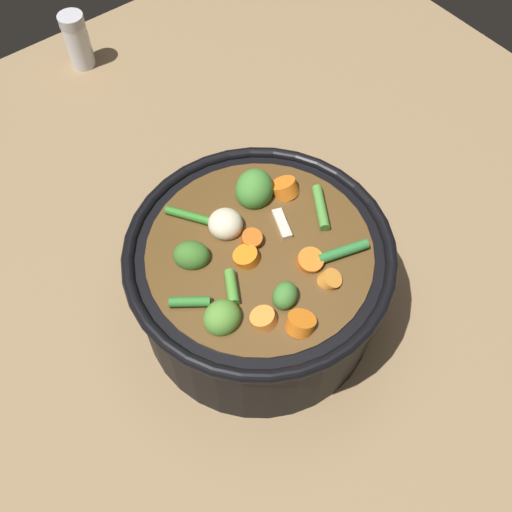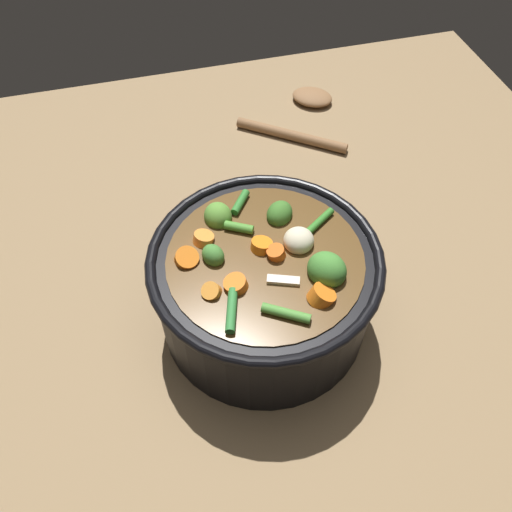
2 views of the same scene
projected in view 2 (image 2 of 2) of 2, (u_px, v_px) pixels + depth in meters
name	position (u px, v px, depth m)	size (l,w,h in m)	color
ground_plane	(264.00, 316.00, 0.65)	(1.10, 1.10, 0.00)	#8C704C
cooking_pot	(265.00, 286.00, 0.60)	(0.25, 0.25, 0.14)	black
wooden_spoon	(304.00, 112.00, 0.89)	(0.19, 0.19, 0.02)	olive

